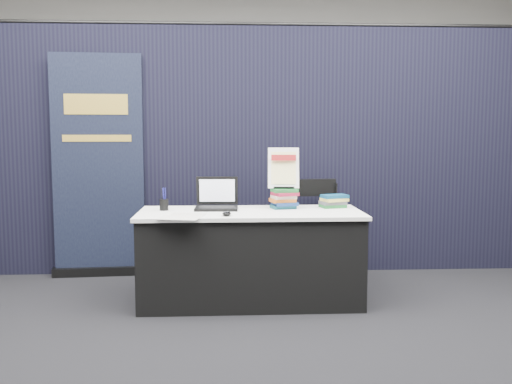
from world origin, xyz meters
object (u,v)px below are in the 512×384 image
object	(u,v)px
display_table	(250,257)
info_sign	(283,169)
stacking_chair	(317,226)
book_stack_short	(334,201)
laptop	(216,202)
book_stack_tall	(284,199)
pullup_banner	(99,179)

from	to	relation	value
display_table	info_sign	size ratio (longest dim) A/B	5.09
display_table	stacking_chair	xyz separation A→B (m)	(0.65, 0.62, 0.15)
info_sign	book_stack_short	bearing A→B (deg)	4.46
laptop	book_stack_short	size ratio (longest dim) A/B	1.57
laptop	book_stack_short	xyz separation A→B (m)	(0.99, 0.03, -0.01)
info_sign	stacking_chair	xyz separation A→B (m)	(0.36, 0.44, -0.56)
info_sign	stacking_chair	world-z (taller)	info_sign
display_table	info_sign	distance (m)	0.78
book_stack_short	info_sign	world-z (taller)	info_sign
book_stack_tall	info_sign	bearing A→B (deg)	90.00
display_table	pullup_banner	distance (m)	1.79
info_sign	book_stack_tall	bearing A→B (deg)	-85.57
display_table	book_stack_short	size ratio (longest dim) A/B	7.91
book_stack_tall	display_table	bearing A→B (deg)	-151.74
laptop	book_stack_short	bearing A→B (deg)	3.69
laptop	info_sign	bearing A→B (deg)	5.10
laptop	stacking_chair	world-z (taller)	laptop
laptop	book_stack_tall	bearing A→B (deg)	1.99
book_stack_tall	pullup_banner	xyz separation A→B (m)	(-1.70, 0.79, 0.11)
laptop	pullup_banner	distance (m)	1.39
info_sign	pullup_banner	bearing A→B (deg)	160.26
display_table	laptop	size ratio (longest dim) A/B	5.04
laptop	pullup_banner	xyz separation A→B (m)	(-1.14, 0.80, 0.13)
book_stack_short	pullup_banner	xyz separation A→B (m)	(-2.13, 0.76, 0.14)
display_table	stacking_chair	size ratio (longest dim) A/B	1.91
book_stack_tall	book_stack_short	world-z (taller)	book_stack_tall
laptop	pullup_banner	world-z (taller)	pullup_banner
display_table	laptop	world-z (taller)	laptop
book_stack_short	pullup_banner	size ratio (longest dim) A/B	0.11
laptop	book_stack_tall	world-z (taller)	laptop
display_table	stacking_chair	distance (m)	0.91
laptop	info_sign	world-z (taller)	info_sign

